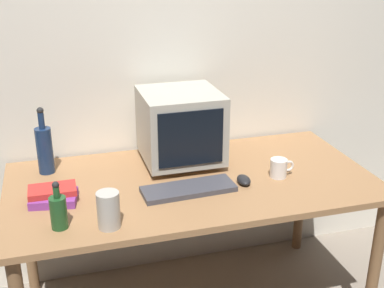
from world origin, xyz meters
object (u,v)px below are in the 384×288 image
(computer_mouse, at_px, (244,180))
(mug, at_px, (279,168))
(metal_canister, at_px, (108,210))
(keyboard, at_px, (189,189))
(crt_monitor, at_px, (181,126))
(bottle_short, at_px, (58,211))
(bottle_tall, at_px, (45,148))
(book_stack, at_px, (53,195))

(computer_mouse, distance_m, mug, 0.19)
(metal_canister, bearing_deg, keyboard, 28.46)
(computer_mouse, bearing_deg, mug, 11.73)
(keyboard, distance_m, computer_mouse, 0.27)
(crt_monitor, height_order, bottle_short, crt_monitor)
(metal_canister, bearing_deg, crt_monitor, 50.84)
(keyboard, bearing_deg, bottle_tall, 144.54)
(bottle_tall, distance_m, book_stack, 0.33)
(computer_mouse, bearing_deg, book_stack, -179.61)
(bottle_tall, bearing_deg, mug, -18.48)
(bottle_short, bearing_deg, book_stack, 94.54)
(mug, bearing_deg, bottle_tall, 161.52)
(keyboard, bearing_deg, bottle_short, -167.50)
(bottle_tall, xyz_separation_m, book_stack, (0.02, -0.32, -0.10))
(computer_mouse, relative_size, mug, 0.83)
(crt_monitor, height_order, mug, crt_monitor)
(bottle_short, distance_m, metal_canister, 0.19)
(keyboard, height_order, mug, mug)
(bottle_short, relative_size, book_stack, 0.93)
(computer_mouse, distance_m, bottle_tall, 0.96)
(keyboard, xyz_separation_m, computer_mouse, (0.27, 0.01, 0.01))
(bottle_tall, height_order, bottle_short, bottle_tall)
(book_stack, bearing_deg, bottle_tall, 94.17)
(bottle_short, xyz_separation_m, book_stack, (-0.02, 0.23, -0.04))
(computer_mouse, distance_m, book_stack, 0.86)
(crt_monitor, relative_size, mug, 3.26)
(book_stack, bearing_deg, bottle_short, -85.46)
(bottle_short, bearing_deg, metal_canister, -14.26)
(mug, distance_m, metal_canister, 0.87)
(keyboard, bearing_deg, crt_monitor, 77.81)
(metal_canister, bearing_deg, book_stack, 126.66)
(crt_monitor, height_order, computer_mouse, crt_monitor)
(bottle_tall, distance_m, bottle_short, 0.55)
(crt_monitor, relative_size, keyboard, 0.93)
(book_stack, relative_size, metal_canister, 1.43)
(bottle_tall, distance_m, metal_canister, 0.64)
(computer_mouse, height_order, metal_canister, metal_canister)
(bottle_tall, bearing_deg, keyboard, -32.36)
(keyboard, distance_m, book_stack, 0.59)
(computer_mouse, relative_size, book_stack, 0.46)
(bottle_tall, xyz_separation_m, metal_canister, (0.23, -0.59, -0.05))
(keyboard, bearing_deg, mug, 0.67)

